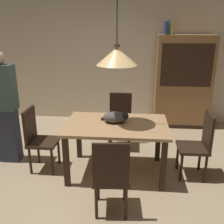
{
  "coord_description": "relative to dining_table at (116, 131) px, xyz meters",
  "views": [
    {
      "loc": [
        0.35,
        -2.89,
        2.04
      ],
      "look_at": [
        0.05,
        0.56,
        0.85
      ],
      "focal_mm": 41.21,
      "sensor_mm": 36.0,
      "label": 1
    }
  ],
  "objects": [
    {
      "name": "hutch_bookcase",
      "position": [
        1.21,
        1.96,
        0.24
      ],
      "size": [
        1.12,
        0.45,
        1.85
      ],
      "color": "olive",
      "rests_on": "ground"
    },
    {
      "name": "chair_left_side",
      "position": [
        -1.13,
        0.0,
        -0.14
      ],
      "size": [
        0.4,
        0.4,
        0.93
      ],
      "color": "black",
      "rests_on": "ground"
    },
    {
      "name": "back_wall",
      "position": [
        -0.13,
        2.29,
        0.8
      ],
      "size": [
        6.4,
        0.1,
        2.9
      ],
      "primitive_type": "cube",
      "color": "beige",
      "rests_on": "ground"
    },
    {
      "name": "book_green_slim",
      "position": [
        0.85,
        1.96,
        1.33
      ],
      "size": [
        0.03,
        0.2,
        0.26
      ],
      "primitive_type": "cube",
      "color": "#427A4C",
      "rests_on": "hutch_bookcase"
    },
    {
      "name": "chair_far_back",
      "position": [
        0.0,
        0.88,
        -0.14
      ],
      "size": [
        0.41,
        0.41,
        0.93
      ],
      "color": "black",
      "rests_on": "ground"
    },
    {
      "name": "cat_sleeping",
      "position": [
        -0.01,
        0.06,
        0.18
      ],
      "size": [
        0.39,
        0.25,
        0.16
      ],
      "color": "#4C4742",
      "rests_on": "dining_table"
    },
    {
      "name": "pendant_lamp",
      "position": [
        0.0,
        0.0,
        1.01
      ],
      "size": [
        0.52,
        0.52,
        1.3
      ],
      "color": "#E5B775"
    },
    {
      "name": "ground",
      "position": [
        -0.13,
        -0.36,
        -0.65
      ],
      "size": [
        10.0,
        10.0,
        0.0
      ],
      "primitive_type": "plane",
      "color": "tan"
    },
    {
      "name": "chair_right_side",
      "position": [
        1.13,
        0.0,
        -0.14
      ],
      "size": [
        0.4,
        0.4,
        0.93
      ],
      "color": "black",
      "rests_on": "ground"
    },
    {
      "name": "chair_near_front",
      "position": [
        0.01,
        -0.88,
        -0.14
      ],
      "size": [
        0.43,
        0.43,
        0.93
      ],
      "color": "black",
      "rests_on": "ground"
    },
    {
      "name": "dining_table",
      "position": [
        0.0,
        0.0,
        0.0
      ],
      "size": [
        1.4,
        0.9,
        0.75
      ],
      "color": "tan",
      "rests_on": "ground"
    },
    {
      "name": "person_standing",
      "position": [
        -1.68,
        0.21,
        0.21
      ],
      "size": [
        0.36,
        0.22,
        1.69
      ],
      "color": "#2D3347",
      "rests_on": "ground"
    },
    {
      "name": "book_yellow_short",
      "position": [
        0.9,
        1.96,
        1.29
      ],
      "size": [
        0.04,
        0.2,
        0.18
      ],
      "primitive_type": "cube",
      "color": "gold",
      "rests_on": "hutch_bookcase"
    },
    {
      "name": "book_blue_wide",
      "position": [
        0.79,
        1.96,
        1.32
      ],
      "size": [
        0.06,
        0.24,
        0.24
      ],
      "primitive_type": "cube",
      "color": "#384C93",
      "rests_on": "hutch_bookcase"
    }
  ]
}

